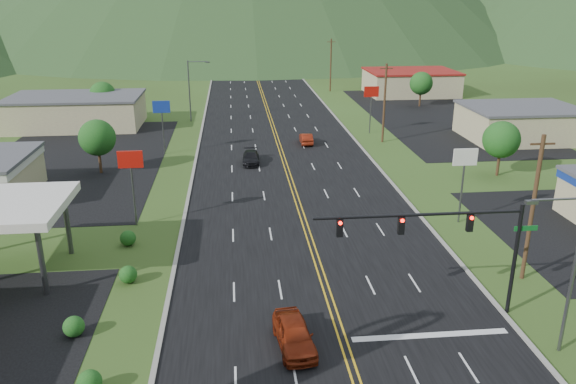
{
  "coord_description": "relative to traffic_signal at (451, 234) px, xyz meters",
  "views": [
    {
      "loc": [
        -5.69,
        -14.2,
        18.31
      ],
      "look_at": [
        -1.85,
        24.35,
        4.5
      ],
      "focal_mm": 35.0,
      "sensor_mm": 36.0,
      "label": 1
    }
  ],
  "objects": [
    {
      "name": "building_east_mid",
      "position": [
        25.52,
        41.0,
        -3.17
      ],
      "size": [
        14.4,
        11.4,
        4.3
      ],
      "color": "#C9BC8C",
      "rests_on": "ground"
    },
    {
      "name": "car_red_near",
      "position": [
        -9.26,
        -2.3,
        -4.54
      ],
      "size": [
        2.35,
        4.81,
        1.58
      ],
      "primitive_type": "imported",
      "rotation": [
        0.0,
        0.0,
        0.11
      ],
      "color": "maroon",
      "rests_on": "ground"
    },
    {
      "name": "utility_pole_a",
      "position": [
        7.02,
        4.0,
        -0.2
      ],
      "size": [
        1.6,
        0.28,
        10.0
      ],
      "color": "#382314",
      "rests_on": "ground"
    },
    {
      "name": "car_dark_mid",
      "position": [
        -10.3,
        32.92,
        -4.67
      ],
      "size": [
        1.99,
        4.58,
        1.31
      ],
      "primitive_type": "imported",
      "rotation": [
        0.0,
        0.0,
        -0.03
      ],
      "color": "black",
      "rests_on": "ground"
    },
    {
      "name": "pole_sign_west_b",
      "position": [
        -20.48,
        38.0,
        -0.28
      ],
      "size": [
        2.0,
        0.18,
        6.4
      ],
      "color": "#59595E",
      "rests_on": "ground"
    },
    {
      "name": "tree_west_b",
      "position": [
        -31.48,
        58.0,
        -1.44
      ],
      "size": [
        3.84,
        3.84,
        5.82
      ],
      "color": "#382314",
      "rests_on": "ground"
    },
    {
      "name": "streetlight_east",
      "position": [
        4.7,
        -4.0,
        -0.15
      ],
      "size": [
        3.28,
        0.25,
        9.0
      ],
      "color": "#59595E",
      "rests_on": "ground"
    },
    {
      "name": "traffic_signal",
      "position": [
        0.0,
        0.0,
        0.0
      ],
      "size": [
        13.1,
        0.43,
        7.0
      ],
      "color": "black",
      "rests_on": "ground"
    },
    {
      "name": "streetlight_west",
      "position": [
        -18.16,
        56.0,
        -0.15
      ],
      "size": [
        3.28,
        0.25,
        9.0
      ],
      "color": "#59595E",
      "rests_on": "ground"
    },
    {
      "name": "utility_pole_b",
      "position": [
        7.02,
        41.0,
        -0.2
      ],
      "size": [
        1.6,
        0.28,
        10.0
      ],
      "color": "#382314",
      "rests_on": "ground"
    },
    {
      "name": "tree_west_a",
      "position": [
        -26.48,
        31.0,
        -1.44
      ],
      "size": [
        3.84,
        3.84,
        5.82
      ],
      "color": "#382314",
      "rests_on": "ground"
    },
    {
      "name": "car_red_far",
      "position": [
        -2.96,
        40.98,
        -4.65
      ],
      "size": [
        1.51,
        4.12,
        1.35
      ],
      "primitive_type": "imported",
      "rotation": [
        0.0,
        0.0,
        3.12
      ],
      "color": "maroon",
      "rests_on": "ground"
    },
    {
      "name": "pole_sign_west_a",
      "position": [
        -20.48,
        16.0,
        -0.28
      ],
      "size": [
        2.0,
        0.18,
        6.4
      ],
      "color": "#59595E",
      "rests_on": "ground"
    },
    {
      "name": "building_east_far",
      "position": [
        21.52,
        76.0,
        -3.07
      ],
      "size": [
        16.4,
        12.4,
        4.5
      ],
      "color": "#C9BC8C",
      "rests_on": "ground"
    },
    {
      "name": "tree_east_b",
      "position": [
        19.52,
        64.0,
        -1.44
      ],
      "size": [
        3.84,
        3.84,
        5.82
      ],
      "color": "#382314",
      "rests_on": "ground"
    },
    {
      "name": "tree_east_a",
      "position": [
        15.52,
        26.0,
        -1.44
      ],
      "size": [
        3.84,
        3.84,
        5.82
      ],
      "color": "#382314",
      "rests_on": "ground"
    },
    {
      "name": "building_west_far",
      "position": [
        -34.48,
        54.0,
        -3.07
      ],
      "size": [
        18.4,
        11.4,
        4.5
      ],
      "color": "#C9BC8C",
      "rests_on": "ground"
    },
    {
      "name": "utility_pole_c",
      "position": [
        7.02,
        81.0,
        -0.2
      ],
      "size": [
        1.6,
        0.28,
        10.0
      ],
      "color": "#382314",
      "rests_on": "ground"
    },
    {
      "name": "utility_pole_d",
      "position": [
        7.02,
        121.0,
        -0.2
      ],
      "size": [
        1.6,
        0.28,
        10.0
      ],
      "color": "#382314",
      "rests_on": "ground"
    },
    {
      "name": "pole_sign_east_b",
      "position": [
        6.52,
        46.0,
        -0.28
      ],
      "size": [
        2.0,
        0.18,
        6.4
      ],
      "color": "#59595E",
      "rests_on": "ground"
    },
    {
      "name": "pole_sign_east_a",
      "position": [
        6.52,
        14.0,
        -0.28
      ],
      "size": [
        2.0,
        0.18,
        6.4
      ],
      "color": "#59595E",
      "rests_on": "ground"
    }
  ]
}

